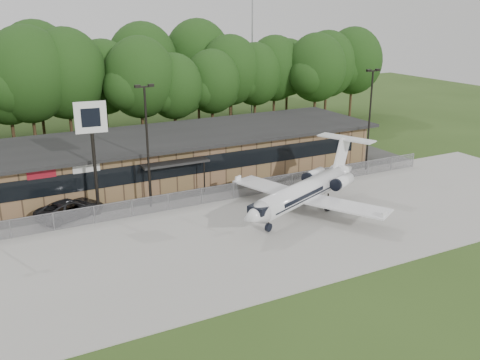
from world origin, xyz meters
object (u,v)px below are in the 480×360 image
suv (70,209)px  business_jet (307,191)px  pole_sign (92,130)px  terminal (174,154)px

suv → business_jet: bearing=-135.5°
suv → pole_sign: pole_sign is taller
business_jet → suv: business_jet is taller
pole_sign → terminal: bearing=44.5°
suv → pole_sign: 6.63m
business_jet → pole_sign: size_ratio=1.66×
suv → pole_sign: (2.09, -0.50, 6.27)m
business_jet → pole_sign: bearing=130.3°
terminal → suv: size_ratio=7.57×
business_jet → pole_sign: pole_sign is taller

